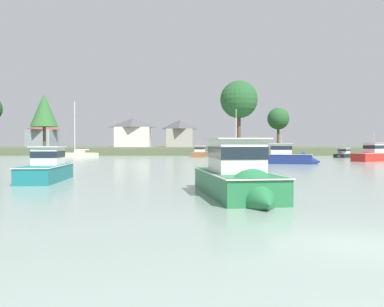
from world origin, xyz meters
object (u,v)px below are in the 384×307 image
(cruiser_green, at_px, (239,183))
(sailboat_cream, at_px, (78,156))
(dinghy_sand, at_px, (298,159))
(mooring_buoy_green, at_px, (43,161))
(cruiser_navy, at_px, (286,159))
(cruiser_black, at_px, (343,155))
(cruiser_teal, at_px, (49,173))
(cruiser_red, at_px, (376,157))
(cruiser_wood, at_px, (200,154))

(cruiser_green, bearing_deg, sailboat_cream, 112.44)
(sailboat_cream, bearing_deg, dinghy_sand, -21.15)
(sailboat_cream, bearing_deg, mooring_buoy_green, -88.81)
(cruiser_navy, relative_size, cruiser_black, 1.65)
(cruiser_black, bearing_deg, sailboat_cream, 175.91)
(cruiser_teal, bearing_deg, cruiser_red, 40.96)
(dinghy_sand, xyz_separation_m, cruiser_red, (10.76, -3.72, 0.46))
(dinghy_sand, bearing_deg, cruiser_navy, -111.05)
(sailboat_cream, relative_size, cruiser_black, 1.87)
(cruiser_green, relative_size, cruiser_teal, 1.25)
(cruiser_navy, xyz_separation_m, mooring_buoy_green, (-34.53, 7.54, -0.50))
(cruiser_teal, distance_m, cruiser_black, 61.56)
(dinghy_sand, xyz_separation_m, cruiser_navy, (-4.65, -12.08, 0.42))
(dinghy_sand, distance_m, cruiser_red, 11.39)
(cruiser_red, relative_size, cruiser_black, 1.45)
(cruiser_black, bearing_deg, cruiser_red, -91.82)
(cruiser_navy, distance_m, cruiser_red, 17.53)
(dinghy_sand, bearing_deg, cruiser_red, -19.08)
(dinghy_sand, height_order, cruiser_green, cruiser_green)
(dinghy_sand, distance_m, cruiser_black, 16.22)
(cruiser_green, height_order, sailboat_cream, sailboat_cream)
(cruiser_black, bearing_deg, cruiser_navy, -123.78)
(cruiser_wood, bearing_deg, dinghy_sand, -45.03)
(cruiser_wood, distance_m, cruiser_black, 26.96)
(cruiser_green, height_order, mooring_buoy_green, cruiser_green)
(dinghy_sand, distance_m, cruiser_green, 48.16)
(cruiser_green, xyz_separation_m, mooring_buoy_green, (-24.91, 41.45, -0.63))
(cruiser_teal, bearing_deg, dinghy_sand, 53.50)
(cruiser_wood, relative_size, cruiser_navy, 0.83)
(dinghy_sand, xyz_separation_m, cruiser_teal, (-27.03, -36.52, 0.39))
(cruiser_wood, height_order, cruiser_black, cruiser_wood)
(cruiser_teal, bearing_deg, cruiser_green, -36.58)
(dinghy_sand, xyz_separation_m, cruiser_black, (11.25, 11.68, 0.26))
(cruiser_green, relative_size, mooring_buoy_green, 25.68)
(mooring_buoy_green, bearing_deg, cruiser_wood, 40.12)
(sailboat_cream, distance_m, cruiser_black, 50.97)
(cruiser_navy, xyz_separation_m, cruiser_red, (15.40, 8.36, 0.04))
(cruiser_teal, distance_m, cruiser_red, 50.04)
(dinghy_sand, relative_size, mooring_buoy_green, 9.37)
(mooring_buoy_green, bearing_deg, cruiser_black, 17.83)
(cruiser_wood, bearing_deg, mooring_buoy_green, -139.88)
(cruiser_green, distance_m, cruiser_navy, 35.25)
(dinghy_sand, relative_size, cruiser_teal, 0.46)
(dinghy_sand, bearing_deg, cruiser_black, 46.09)
(cruiser_red, bearing_deg, dinghy_sand, 160.92)
(cruiser_red, distance_m, cruiser_black, 15.41)
(cruiser_navy, bearing_deg, cruiser_teal, -132.48)
(dinghy_sand, bearing_deg, cruiser_green, -107.24)
(cruiser_navy, bearing_deg, cruiser_wood, 111.40)
(cruiser_black, bearing_deg, dinghy_sand, -133.91)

